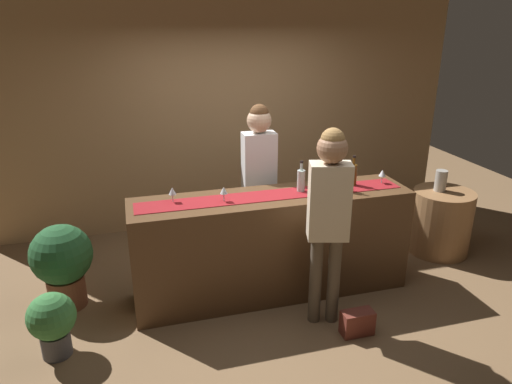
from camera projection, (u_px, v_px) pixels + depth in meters
The scene contains 17 objects.
ground_plane at pixel (271, 291), 4.72m from camera, with size 10.00×10.00×0.00m, color brown.
back_wall at pixel (228, 113), 5.93m from camera, with size 6.00×0.12×2.90m, color tan.
bar_counter at pixel (272, 245), 4.54m from camera, with size 2.66×0.60×1.03m, color #543821.
counter_runner_cloth at pixel (273, 195), 4.36m from camera, with size 2.52×0.28×0.01m, color maroon.
wine_bottle_amber at pixel (353, 174), 4.58m from camera, with size 0.07×0.07×0.30m.
wine_bottle_green at pixel (343, 179), 4.45m from camera, with size 0.07×0.07×0.30m.
wine_bottle_clear at pixel (301, 180), 4.42m from camera, with size 0.07×0.07×0.30m.
wine_glass_near_customer at pixel (172, 191), 4.16m from camera, with size 0.07×0.07×0.14m.
wine_glass_mid_counter at pixel (382, 173), 4.64m from camera, with size 0.07×0.07×0.14m.
wine_glass_far_end at pixel (224, 191), 4.17m from camera, with size 0.07×0.07×0.14m.
bartender at pixel (259, 168), 4.86m from camera, with size 0.34×0.25×1.78m.
customer_sipping at pixel (329, 207), 3.88m from camera, with size 0.38×0.28×1.78m.
round_side_table at pixel (441, 222), 5.41m from camera, with size 0.68×0.68×0.74m, color #996B42.
vase_on_side_table at pixel (441, 181), 5.27m from camera, with size 0.13×0.13×0.24m, color #A8A399.
potted_plant_tall at pixel (62, 261), 4.32m from camera, with size 0.56×0.56×0.82m.
potted_plant_small at pixel (52, 321), 3.72m from camera, with size 0.38×0.38×0.56m.
handbag at pixel (357, 323), 4.04m from camera, with size 0.28×0.14×0.22m, color brown.
Camera 1 is at (-1.26, -3.88, 2.58)m, focal length 32.90 mm.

